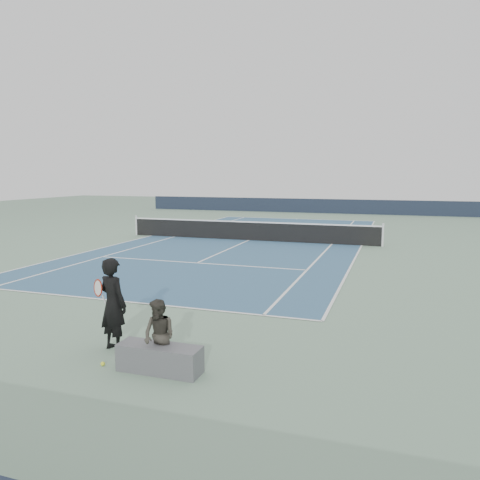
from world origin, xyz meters
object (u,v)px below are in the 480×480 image
(tennis_net, at_px, (249,230))
(tennis_ball, at_px, (103,364))
(tennis_player, at_px, (113,304))
(spectator_bench, at_px, (159,347))

(tennis_net, relative_size, tennis_ball, 173.05)
(tennis_player, height_order, spectator_bench, tennis_player)
(spectator_bench, bearing_deg, tennis_net, 102.12)
(tennis_net, relative_size, spectator_bench, 8.62)
(tennis_player, bearing_deg, tennis_ball, -71.72)
(tennis_net, xyz_separation_m, tennis_ball, (2.27, -15.54, -0.47))
(tennis_net, distance_m, tennis_ball, 15.71)
(tennis_net, distance_m, spectator_bench, 15.79)
(tennis_net, height_order, spectator_bench, spectator_bench)
(tennis_ball, bearing_deg, tennis_net, 98.30)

